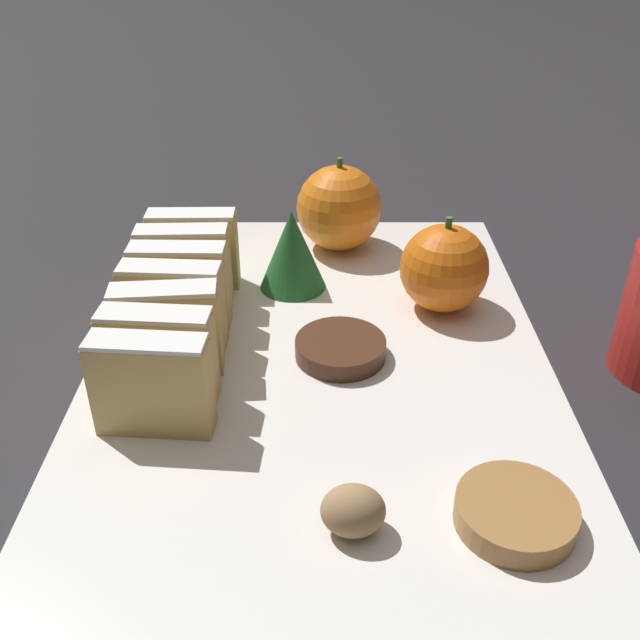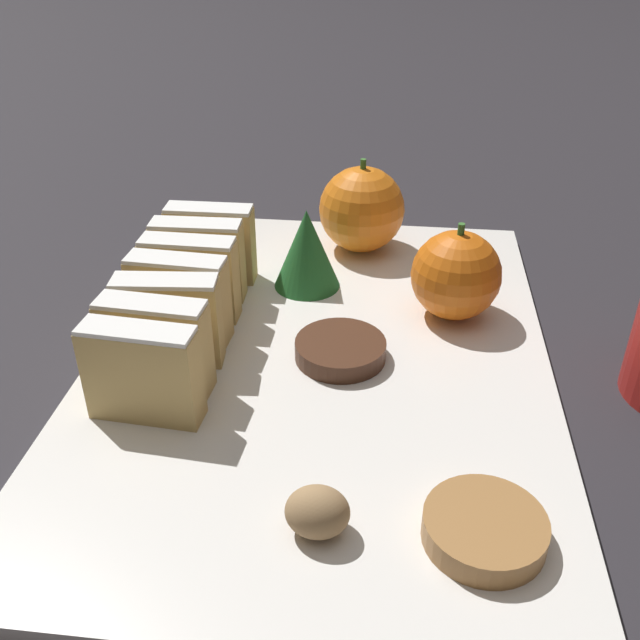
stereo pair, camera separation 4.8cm
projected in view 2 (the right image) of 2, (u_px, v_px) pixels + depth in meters
ground_plane at (320, 370)px, 0.51m from camera, size 6.00×6.00×0.00m
serving_platter at (320, 363)px, 0.50m from camera, size 0.32×0.46×0.01m
stollen_slice_front at (142, 373)px, 0.43m from camera, size 0.07×0.03×0.06m
stollen_slice_second at (155, 345)px, 0.45m from camera, size 0.07×0.03×0.06m
stollen_slice_third at (169, 321)px, 0.48m from camera, size 0.07×0.03×0.06m
stollen_slice_fourth at (179, 298)px, 0.50m from camera, size 0.07×0.03×0.06m
stollen_slice_fifth at (190, 278)px, 0.53m from camera, size 0.07×0.02×0.06m
stollen_slice_sixth at (199, 260)px, 0.55m from camera, size 0.07×0.02×0.06m
stollen_slice_back at (211, 243)px, 0.58m from camera, size 0.07×0.02×0.06m
orange_near at (456, 275)px, 0.53m from camera, size 0.07×0.07×0.08m
orange_far at (362, 209)px, 0.62m from camera, size 0.08×0.08×0.08m
walnut at (317, 512)px, 0.36m from camera, size 0.03×0.03×0.03m
chocolate_cookie at (341, 346)px, 0.50m from camera, size 0.06×0.06×0.01m
gingerbread_cookie at (484, 529)px, 0.36m from camera, size 0.06×0.06×0.01m
evergreen_sprig at (307, 249)px, 0.57m from camera, size 0.05×0.05×0.07m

